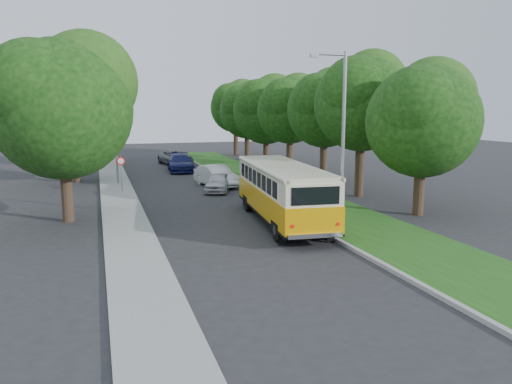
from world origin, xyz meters
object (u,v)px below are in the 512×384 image
object	(u,v)px
car_white	(216,176)
lamppost_near	(341,137)
lamppost_far	(114,129)
car_grey	(176,158)
vintage_bus	(282,194)
car_blue	(180,163)
car_silver	(218,182)

from	to	relation	value
car_white	lamppost_near	bearing A→B (deg)	-95.40
lamppost_far	car_grey	size ratio (longest dim) A/B	1.49
vintage_bus	car_grey	xyz separation A→B (m)	(-1.03, 27.50, -0.79)
car_white	car_blue	xyz separation A→B (m)	(-1.06, 9.59, -0.00)
lamppost_far	vintage_bus	world-z (taller)	lamppost_far
car_grey	lamppost_far	bearing A→B (deg)	-129.86
lamppost_near	car_silver	size ratio (longest dim) A/B	2.13
car_grey	vintage_bus	bearing A→B (deg)	-99.97
car_white	car_blue	distance (m)	9.65
lamppost_near	car_grey	bearing A→B (deg)	95.01
vintage_bus	car_white	size ratio (longest dim) A/B	2.16
vintage_bus	car_grey	size ratio (longest dim) A/B	1.99
vintage_bus	car_white	bearing A→B (deg)	97.27
lamppost_far	car_white	bearing A→B (deg)	-24.97
lamppost_far	car_silver	world-z (taller)	lamppost_far
car_white	lamppost_far	bearing A→B (deg)	142.10
car_white	car_grey	xyz separation A→B (m)	(-0.64, 15.08, -0.07)
lamppost_near	car_white	world-z (taller)	lamppost_near
vintage_bus	car_grey	bearing A→B (deg)	97.60
vintage_bus	car_blue	distance (m)	22.07
lamppost_far	car_silver	xyz separation A→B (m)	(6.49, -5.41, -3.48)
lamppost_near	car_grey	world-z (taller)	lamppost_near
car_blue	car_grey	bearing A→B (deg)	90.12
lamppost_far	car_white	xyz separation A→B (m)	(6.88, -3.21, -3.35)
lamppost_far	car_silver	size ratio (longest dim) A/B	2.00
car_blue	car_grey	xyz separation A→B (m)	(0.42, 5.49, -0.06)
car_blue	lamppost_far	bearing A→B (deg)	-127.83
lamppost_far	car_blue	distance (m)	9.27
car_blue	car_grey	distance (m)	5.51
lamppost_far	vintage_bus	bearing A→B (deg)	-65.03
vintage_bus	car_blue	size ratio (longest dim) A/B	1.90
car_grey	car_blue	bearing A→B (deg)	-106.53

